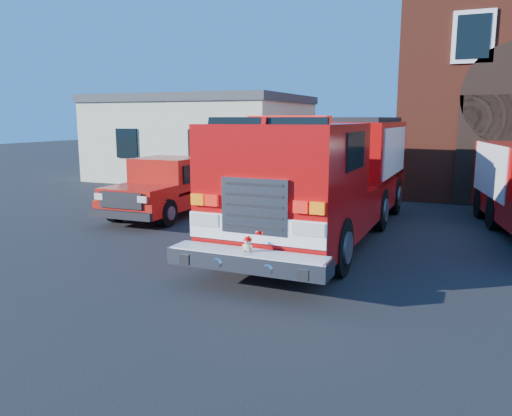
% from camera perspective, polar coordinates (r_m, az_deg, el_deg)
% --- Properties ---
extents(ground, '(100.00, 100.00, 0.00)m').
position_cam_1_polar(ground, '(11.99, 2.23, -5.18)').
color(ground, black).
rests_on(ground, ground).
extents(side_building, '(10.20, 8.20, 4.35)m').
position_cam_1_polar(side_building, '(27.18, -5.97, 8.11)').
color(side_building, beige).
rests_on(side_building, ground).
extents(fire_engine, '(3.10, 10.56, 3.24)m').
position_cam_1_polar(fire_engine, '(13.77, 8.26, 3.84)').
color(fire_engine, black).
rests_on(fire_engine, ground).
extents(pickup_truck, '(2.17, 5.87, 1.91)m').
position_cam_1_polar(pickup_truck, '(17.01, -9.48, 2.39)').
color(pickup_truck, black).
rests_on(pickup_truck, ground).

